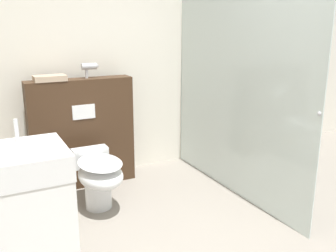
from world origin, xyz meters
TOP-DOWN VIEW (x-y plane):
  - wall_back at (0.00, 2.27)m, footprint 8.00×0.06m
  - partition_panel at (-0.51, 2.04)m, footprint 1.03×0.22m
  - shower_glass at (0.75, 1.22)m, footprint 0.04×2.04m
  - toilet at (-0.54, 1.43)m, footprint 0.37×0.64m
  - sink_vanity at (-1.22, 0.53)m, footprint 0.48×0.49m
  - hair_drier at (-0.39, 2.05)m, footprint 0.18×0.06m
  - folded_towel at (-0.78, 2.02)m, footprint 0.29×0.18m

SIDE VIEW (x-z plane):
  - toilet at x=-0.54m, z-range 0.06..0.57m
  - sink_vanity at x=-1.22m, z-range -0.07..1.01m
  - partition_panel at x=-0.51m, z-range 0.00..1.10m
  - shower_glass at x=0.75m, z-range 0.00..2.06m
  - folded_towel at x=-0.78m, z-range 1.10..1.15m
  - hair_drier at x=-0.39m, z-range 1.13..1.28m
  - wall_back at x=0.00m, z-range 0.00..2.50m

